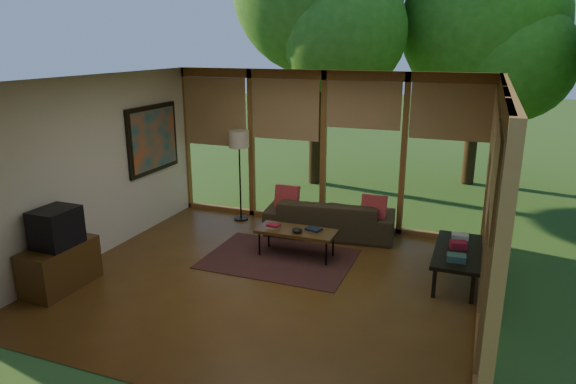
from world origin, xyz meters
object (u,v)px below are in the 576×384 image
at_px(side_console, 458,253).
at_px(sofa, 330,217).
at_px(media_cabinet, 60,266).
at_px(television, 56,227).
at_px(coffee_table, 296,232).
at_px(floor_lamp, 239,144).

bearing_deg(side_console, sofa, 153.04).
xyz_separation_m(media_cabinet, television, (0.02, 0.00, 0.55)).
bearing_deg(coffee_table, floor_lamp, 141.34).
distance_m(sofa, side_console, 2.37).
distance_m(sofa, floor_lamp, 2.06).
bearing_deg(coffee_table, sofa, 78.88).
relative_size(floor_lamp, side_console, 1.18).
bearing_deg(sofa, floor_lamp, -12.19).
bearing_deg(television, floor_lamp, 73.37).
bearing_deg(television, media_cabinet, 180.00).
distance_m(media_cabinet, side_console, 5.30).
bearing_deg(television, sofa, 49.14).
distance_m(television, coffee_table, 3.32).
bearing_deg(floor_lamp, side_console, -17.78).
height_order(coffee_table, side_console, side_console).
height_order(media_cabinet, television, television).
bearing_deg(sofa, side_console, 146.13).
relative_size(media_cabinet, floor_lamp, 0.61).
height_order(sofa, floor_lamp, floor_lamp).
bearing_deg(media_cabinet, television, 0.00).
relative_size(coffee_table, side_console, 0.86).
xyz_separation_m(coffee_table, side_console, (2.32, -0.01, 0.02)).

